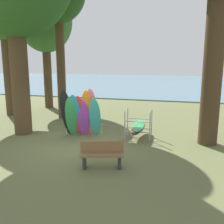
% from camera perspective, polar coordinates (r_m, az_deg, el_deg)
% --- Properties ---
extents(ground_plane, '(80.00, 80.00, 0.00)m').
position_cam_1_polar(ground_plane, '(10.68, -8.16, -7.18)').
color(ground_plane, '#60663D').
extents(lake_water, '(80.00, 36.00, 0.10)m').
position_cam_1_polar(lake_water, '(39.77, 9.55, 6.56)').
color(lake_water, slate).
rests_on(lake_water, ground).
extents(tree_far_left_back, '(3.76, 3.76, 8.26)m').
position_cam_1_polar(tree_far_left_back, '(19.15, -14.82, 18.98)').
color(tree_far_left_back, '#4C3823').
rests_on(tree_far_left_back, ground).
extents(tree_far_right_back, '(3.40, 3.40, 8.48)m').
position_cam_1_polar(tree_far_right_back, '(17.32, -23.33, 20.58)').
color(tree_far_right_back, '#4C3823').
rests_on(tree_far_right_back, ground).
extents(leaning_board_pile, '(1.85, 1.36, 2.26)m').
position_cam_1_polar(leaning_board_pile, '(11.28, -6.99, -0.79)').
color(leaning_board_pile, black).
rests_on(leaning_board_pile, ground).
extents(board_storage_rack, '(1.15, 2.13, 1.25)m').
position_cam_1_polar(board_storage_rack, '(11.35, 5.98, -3.37)').
color(board_storage_rack, '#9EA0A5').
rests_on(board_storage_rack, ground).
extents(park_bench, '(1.46, 0.79, 0.85)m').
position_cam_1_polar(park_bench, '(8.26, -2.28, -9.41)').
color(park_bench, '#2D2D33').
rests_on(park_bench, ground).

